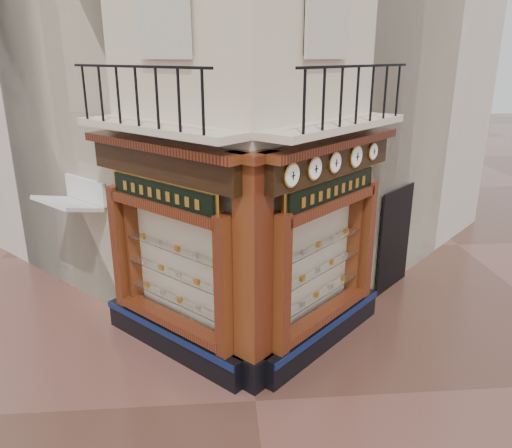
{
  "coord_description": "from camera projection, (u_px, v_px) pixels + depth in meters",
  "views": [
    {
      "loc": [
        -0.53,
        -6.7,
        5.31
      ],
      "look_at": [
        0.17,
        2.0,
        2.35
      ],
      "focal_mm": 35.0,
      "sensor_mm": 36.0,
      "label": 1
    }
  ],
  "objects": [
    {
      "name": "signboard_right",
      "position": [
        333.0,
        190.0,
        8.62
      ],
      "size": [
        2.02,
        2.02,
        0.54
      ],
      "rotation": [
        0.0,
        0.0,
        0.79
      ],
      "color": "gold",
      "rests_on": "ground"
    },
    {
      "name": "ground",
      "position": [
        255.0,
        401.0,
        8.07
      ],
      "size": [
        80.0,
        80.0,
        0.0
      ],
      "primitive_type": "plane",
      "color": "#4A2C22",
      "rests_on": "ground"
    },
    {
      "name": "clock_e",
      "position": [
        373.0,
        152.0,
        9.22
      ],
      "size": [
        0.26,
        0.26,
        0.32
      ],
      "rotation": [
        0.0,
        0.0,
        0.79
      ],
      "color": "gold",
      "rests_on": "ground"
    },
    {
      "name": "awning",
      "position": [
        80.0,
        309.0,
        11.02
      ],
      "size": [
        1.6,
        1.6,
        0.28
      ],
      "primitive_type": null,
      "rotation": [
        0.24,
        0.0,
        2.36
      ],
      "color": "silver",
      "rests_on": "ground"
    },
    {
      "name": "shopfront_left",
      "position": [
        169.0,
        254.0,
        8.81
      ],
      "size": [
        2.86,
        2.86,
        3.98
      ],
      "rotation": [
        0.0,
        0.0,
        2.36
      ],
      "color": "black",
      "rests_on": "ground"
    },
    {
      "name": "neighbour_left",
      "position": [
        145.0,
        48.0,
        14.27
      ],
      "size": [
        11.31,
        11.31,
        11.0
      ],
      "primitive_type": "cube",
      "rotation": [
        0.0,
        0.0,
        0.79
      ],
      "color": "beige",
      "rests_on": "ground"
    },
    {
      "name": "main_building",
      "position": [
        235.0,
        25.0,
        11.96
      ],
      "size": [
        11.31,
        11.31,
        12.0
      ],
      "primitive_type": "cube",
      "rotation": [
        0.0,
        0.0,
        0.79
      ],
      "color": "beige",
      "rests_on": "ground"
    },
    {
      "name": "signboard_left",
      "position": [
        162.0,
        194.0,
        8.39
      ],
      "size": [
        1.96,
        1.96,
        0.52
      ],
      "rotation": [
        0.0,
        0.0,
        2.36
      ],
      "color": "gold",
      "rests_on": "ground"
    },
    {
      "name": "balcony",
      "position": [
        248.0,
        126.0,
        8.12
      ],
      "size": [
        5.94,
        2.97,
        1.03
      ],
      "color": "beige",
      "rests_on": "ground"
    },
    {
      "name": "clock_c",
      "position": [
        335.0,
        163.0,
        8.27
      ],
      "size": [
        0.29,
        0.29,
        0.36
      ],
      "rotation": [
        0.0,
        0.0,
        0.79
      ],
      "color": "gold",
      "rests_on": "ground"
    },
    {
      "name": "shopfront_right",
      "position": [
        326.0,
        249.0,
        9.03
      ],
      "size": [
        2.86,
        2.86,
        3.98
      ],
      "rotation": [
        0.0,
        0.0,
        0.79
      ],
      "color": "black",
      "rests_on": "ground"
    },
    {
      "name": "clock_d",
      "position": [
        356.0,
        156.0,
        8.77
      ],
      "size": [
        0.32,
        0.32,
        0.4
      ],
      "rotation": [
        0.0,
        0.0,
        0.79
      ],
      "color": "gold",
      "rests_on": "ground"
    },
    {
      "name": "clock_b",
      "position": [
        314.0,
        169.0,
        7.84
      ],
      "size": [
        0.3,
        0.3,
        0.38
      ],
      "rotation": [
        0.0,
        0.0,
        0.79
      ],
      "color": "gold",
      "rests_on": "ground"
    },
    {
      "name": "neighbour_right",
      "position": [
        316.0,
        49.0,
        14.65
      ],
      "size": [
        11.31,
        11.31,
        11.0
      ],
      "primitive_type": "cube",
      "rotation": [
        0.0,
        0.0,
        0.79
      ],
      "color": "beige",
      "rests_on": "ground"
    },
    {
      "name": "corner_pilaster",
      "position": [
        253.0,
        278.0,
        7.92
      ],
      "size": [
        0.85,
        0.85,
        3.98
      ],
      "rotation": [
        0.0,
        0.0,
        0.79
      ],
      "color": "black",
      "rests_on": "ground"
    },
    {
      "name": "clock_a",
      "position": [
        291.0,
        175.0,
        7.4
      ],
      "size": [
        0.3,
        0.3,
        0.38
      ],
      "rotation": [
        0.0,
        0.0,
        0.79
      ],
      "color": "gold",
      "rests_on": "ground"
    }
  ]
}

